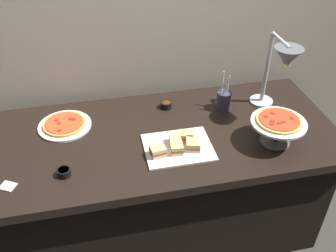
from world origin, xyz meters
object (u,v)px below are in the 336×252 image
at_px(heat_lamp, 283,62).
at_px(sauce_cup_far, 64,172).
at_px(serving_spatula, 0,184).
at_px(sandwich_platter, 178,146).
at_px(pizza_plate_center, 278,124).
at_px(sauce_cup_near, 166,105).
at_px(pizza_plate_front, 65,125).
at_px(utensil_holder, 224,100).

bearing_deg(heat_lamp, sauce_cup_far, -168.18).
bearing_deg(serving_spatula, sandwich_platter, 5.13).
bearing_deg(pizza_plate_center, sauce_cup_far, -178.75).
bearing_deg(sauce_cup_near, pizza_plate_center, -41.70).
relative_size(pizza_plate_front, sauce_cup_near, 4.39).
relative_size(heat_lamp, serving_spatula, 2.72).
bearing_deg(utensil_holder, pizza_plate_center, -65.88).
bearing_deg(pizza_plate_center, heat_lamp, 68.21).
distance_m(utensil_holder, serving_spatula, 1.27).
relative_size(heat_lamp, pizza_plate_front, 1.55).
relative_size(heat_lamp, sauce_cup_near, 6.78).
height_order(heat_lamp, sauce_cup_near, heat_lamp).
bearing_deg(serving_spatula, pizza_plate_center, 1.05).
height_order(heat_lamp, pizza_plate_center, heat_lamp).
bearing_deg(pizza_plate_front, sauce_cup_far, -89.83).
bearing_deg(utensil_holder, pizza_plate_front, 179.31).
height_order(pizza_plate_center, utensil_holder, utensil_holder).
bearing_deg(pizza_plate_center, utensil_holder, 114.12).
bearing_deg(sauce_cup_near, sauce_cup_far, -141.91).
distance_m(pizza_plate_center, sauce_cup_far, 1.08).
xyz_separation_m(heat_lamp, sauce_cup_far, (-1.17, -0.24, -0.33)).
relative_size(pizza_plate_front, sauce_cup_far, 4.56).
xyz_separation_m(heat_lamp, pizza_plate_front, (-1.17, 0.15, -0.33)).
relative_size(pizza_plate_center, sauce_cup_far, 4.42).
relative_size(heat_lamp, utensil_holder, 1.95).
xyz_separation_m(pizza_plate_front, sauce_cup_near, (0.59, 0.07, 0.01)).
height_order(heat_lamp, pizza_plate_front, heat_lamp).
xyz_separation_m(heat_lamp, utensil_holder, (-0.25, 0.14, -0.29)).
distance_m(pizza_plate_front, pizza_plate_center, 1.15).
distance_m(sauce_cup_far, utensil_holder, 1.00).
height_order(pizza_plate_front, sauce_cup_near, sauce_cup_near).
xyz_separation_m(heat_lamp, pizza_plate_center, (-0.09, -0.22, -0.23)).
height_order(sauce_cup_near, utensil_holder, utensil_holder).
distance_m(heat_lamp, pizza_plate_front, 1.22).
bearing_deg(sauce_cup_near, sandwich_platter, -92.48).
distance_m(heat_lamp, sandwich_platter, 0.70).
bearing_deg(pizza_plate_center, sauce_cup_near, 138.30).
bearing_deg(sandwich_platter, utensil_holder, 41.54).
relative_size(pizza_plate_center, serving_spatula, 1.71).
xyz_separation_m(pizza_plate_center, sauce_cup_near, (-0.49, 0.44, -0.10)).
height_order(pizza_plate_center, sauce_cup_near, pizza_plate_center).
height_order(sauce_cup_near, sauce_cup_far, sauce_cup_near).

